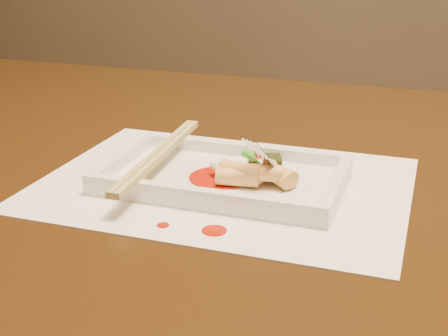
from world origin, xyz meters
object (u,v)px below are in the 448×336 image
(plate_base, at_px, (224,180))
(fork, at_px, (292,113))
(table, at_px, (233,232))
(placemat, at_px, (224,184))
(chopstick_a, at_px, (156,154))

(plate_base, xyz_separation_m, fork, (0.07, 0.02, 0.08))
(plate_base, height_order, fork, fork)
(table, bearing_deg, placemat, -79.02)
(fork, bearing_deg, table, 142.17)
(table, distance_m, chopstick_a, 0.17)
(plate_base, distance_m, chopstick_a, 0.08)
(chopstick_a, bearing_deg, plate_base, 0.00)
(table, distance_m, placemat, 0.13)
(chopstick_a, height_order, fork, fork)
(table, distance_m, fork, 0.21)
(table, height_order, placemat, placemat)
(placemat, height_order, chopstick_a, chopstick_a)
(placemat, bearing_deg, plate_base, 0.00)
(plate_base, bearing_deg, chopstick_a, 180.00)
(chopstick_a, distance_m, fork, 0.16)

